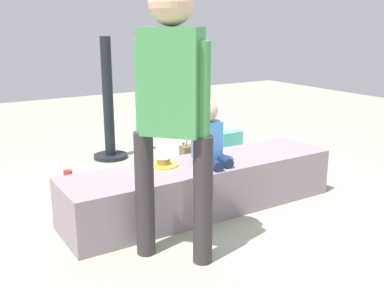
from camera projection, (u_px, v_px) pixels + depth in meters
name	position (u px, v px, depth m)	size (l,w,h in m)	color
ground_plane	(203.00, 209.00, 3.58)	(12.00, 12.00, 0.00)	#9BA389
concrete_ledge	(203.00, 186.00, 3.53)	(2.19, 0.54, 0.38)	gray
child_seated	(209.00, 136.00, 3.41)	(0.28, 0.34, 0.48)	#142548
adult_standing	(172.00, 100.00, 2.59)	(0.37, 0.40, 1.65)	#332B2E
cake_plate	(164.00, 163.00, 3.40)	(0.22, 0.22, 0.07)	yellow
gift_bag	(230.00, 147.00, 4.73)	(0.25, 0.12, 0.38)	#59C6B2
railing_post	(109.00, 113.00, 4.80)	(0.36, 0.36, 1.29)	black
water_bottle_near_gift	(183.00, 152.00, 4.84)	(0.06, 0.06, 0.19)	silver
party_cup_red	(68.00, 176.00, 4.17)	(0.08, 0.08, 0.11)	red
cake_box_white	(76.00, 194.00, 3.70)	(0.31, 0.27, 0.13)	white
handbag_black_leather	(217.00, 168.00, 4.21)	(0.26, 0.14, 0.31)	black
handbag_brown_canvas	(195.00, 155.00, 4.59)	(0.31, 0.11, 0.35)	brown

